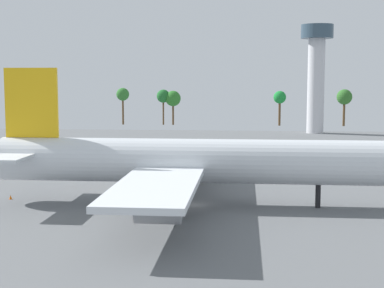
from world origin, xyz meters
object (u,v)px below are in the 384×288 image
Objects in this scene: cargo_airplane at (190,162)px; safety_cone_tail at (11,197)px; baggage_tug at (193,173)px; control_tower at (316,68)px.

cargo_airplane is 26.53m from safety_cone_tail.
cargo_airplane is at bearing -3.01° from safety_cone_tail.
baggage_tug is at bearing 37.43° from safety_cone_tail.
control_tower is (29.63, 109.79, 14.87)m from cargo_airplane.
cargo_airplane is 114.69m from control_tower.
control_tower reaches higher than cargo_airplane.
baggage_tug is at bearing -109.12° from control_tower.
safety_cone_tail is 0.02× the size of control_tower.
control_tower is (55.51, 108.43, 20.54)m from safety_cone_tail.
safety_cone_tail is at bearing -117.11° from control_tower.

